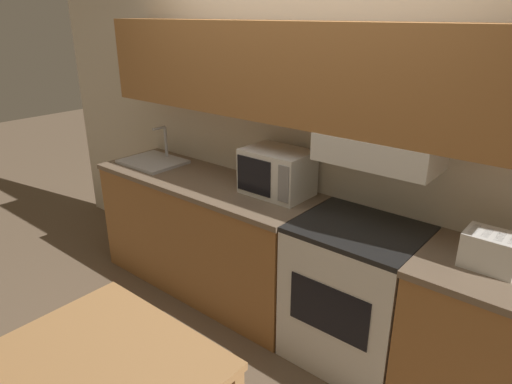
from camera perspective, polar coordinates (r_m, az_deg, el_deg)
The scene contains 8 objects.
ground_plane at distance 3.63m, azimuth 5.12°, elevation -12.97°, with size 16.00×16.00×0.00m, color brown.
wall_back at distance 2.99m, azimuth 5.63°, elevation 10.23°, with size 5.52×0.38×2.55m.
lower_counter_main at distance 3.56m, azimuth -6.26°, elevation -5.19°, with size 1.82×0.63×0.91m.
lower_counter_right_stub at distance 2.73m, azimuth 24.85°, elevation -16.50°, with size 0.59×0.63×0.91m.
stove_range at distance 2.90m, azimuth 12.10°, elevation -12.36°, with size 0.72×0.61×0.91m.
microwave at distance 3.04m, azimuth 2.64°, elevation 2.49°, with size 0.45×0.32×0.31m.
toaster at distance 2.46m, azimuth 27.28°, elevation -6.50°, with size 0.26×0.19×0.17m.
sink_basin at distance 3.81m, azimuth -12.74°, elevation 3.81°, with size 0.48×0.39×0.28m.
Camera 1 is at (1.66, -2.49, 2.05)m, focal length 32.00 mm.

